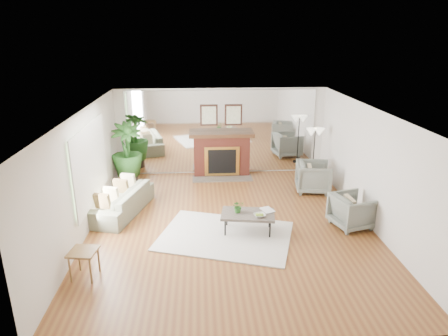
{
  "coord_description": "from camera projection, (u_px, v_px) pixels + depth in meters",
  "views": [
    {
      "loc": [
        -0.64,
        -7.78,
        3.98
      ],
      "look_at": [
        -0.1,
        0.6,
        1.12
      ],
      "focal_mm": 32.0,
      "sensor_mm": 36.0,
      "label": 1
    }
  ],
  "objects": [
    {
      "name": "wall_right",
      "position": [
        371.0,
        168.0,
        8.45
      ],
      "size": [
        0.02,
        7.0,
        2.5
      ],
      "primitive_type": "cube",
      "color": "silver",
      "rests_on": "ground"
    },
    {
      "name": "tabletop_plant",
      "position": [
        238.0,
        206.0,
        8.24
      ],
      "size": [
        0.27,
        0.25,
        0.26
      ],
      "primitive_type": "imported",
      "rotation": [
        0.0,
        0.0,
        0.18
      ],
      "color": "#2C6424",
      "rests_on": "coffee_table"
    },
    {
      "name": "window_panel",
      "position": [
        90.0,
        164.0,
        8.43
      ],
      "size": [
        0.04,
        2.4,
        1.5
      ],
      "primitive_type": "cube",
      "color": "#B2E09E",
      "rests_on": "wall_left"
    },
    {
      "name": "potted_ficus",
      "position": [
        127.0,
        152.0,
        10.78
      ],
      "size": [
        0.99,
        0.99,
        1.72
      ],
      "color": "black",
      "rests_on": "ground"
    },
    {
      "name": "sofa",
      "position": [
        122.0,
        201.0,
        9.2
      ],
      "size": [
        1.31,
        2.15,
        0.59
      ],
      "primitive_type": "imported",
      "rotation": [
        0.0,
        0.0,
        -1.85
      ],
      "color": "slate",
      "rests_on": "ground"
    },
    {
      "name": "ground",
      "position": [
        230.0,
        226.0,
        8.67
      ],
      "size": [
        7.0,
        7.0,
        0.0
      ],
      "primitive_type": "plane",
      "color": "brown",
      "rests_on": "ground"
    },
    {
      "name": "coffee_table",
      "position": [
        248.0,
        215.0,
        8.25
      ],
      "size": [
        1.18,
        0.79,
        0.44
      ],
      "rotation": [
        0.0,
        0.0,
        -0.15
      ],
      "color": "#5D5249",
      "rests_on": "ground"
    },
    {
      "name": "book",
      "position": [
        263.0,
        211.0,
        8.32
      ],
      "size": [
        0.32,
        0.36,
        0.02
      ],
      "primitive_type": "imported",
      "rotation": [
        0.0,
        0.0,
        0.36
      ],
      "color": "brown",
      "rests_on": "coffee_table"
    },
    {
      "name": "armchair_front",
      "position": [
        352.0,
        211.0,
        8.52
      ],
      "size": [
        0.98,
        0.97,
        0.73
      ],
      "primitive_type": "imported",
      "rotation": [
        0.0,
        0.0,
        1.85
      ],
      "color": "gray",
      "rests_on": "ground"
    },
    {
      "name": "fireplace",
      "position": [
        222.0,
        153.0,
        11.53
      ],
      "size": [
        1.85,
        0.83,
        2.05
      ],
      "color": "maroon",
      "rests_on": "ground"
    },
    {
      "name": "wall_back",
      "position": [
        221.0,
        132.0,
        11.56
      ],
      "size": [
        6.0,
        0.02,
        2.5
      ],
      "primitive_type": "cube",
      "color": "silver",
      "rests_on": "ground"
    },
    {
      "name": "area_rug",
      "position": [
        225.0,
        236.0,
        8.2
      ],
      "size": [
        3.05,
        2.56,
        0.03
      ],
      "primitive_type": "cube",
      "rotation": [
        0.0,
        0.0,
        -0.3
      ],
      "color": "silver",
      "rests_on": "ground"
    },
    {
      "name": "fruit_bowl",
      "position": [
        260.0,
        215.0,
        8.08
      ],
      "size": [
        0.27,
        0.27,
        0.06
      ],
      "primitive_type": "imported",
      "rotation": [
        0.0,
        0.0,
        0.16
      ],
      "color": "brown",
      "rests_on": "coffee_table"
    },
    {
      "name": "side_table",
      "position": [
        83.0,
        255.0,
        6.72
      ],
      "size": [
        0.5,
        0.5,
        0.5
      ],
      "rotation": [
        0.0,
        0.0,
        -0.15
      ],
      "color": "brown",
      "rests_on": "ground"
    },
    {
      "name": "wall_left",
      "position": [
        84.0,
        174.0,
        8.08
      ],
      "size": [
        0.02,
        7.0,
        2.5
      ],
      "primitive_type": "cube",
      "color": "silver",
      "rests_on": "ground"
    },
    {
      "name": "armchair_back",
      "position": [
        313.0,
        177.0,
        10.43
      ],
      "size": [
        0.98,
        0.96,
        0.79
      ],
      "primitive_type": "imported",
      "rotation": [
        0.0,
        0.0,
        1.42
      ],
      "color": "gray",
      "rests_on": "ground"
    },
    {
      "name": "mirror_panel",
      "position": [
        221.0,
        132.0,
        11.54
      ],
      "size": [
        5.4,
        0.04,
        2.4
      ],
      "primitive_type": "cube",
      "color": "silver",
      "rests_on": "wall_back"
    },
    {
      "name": "floor_lamp",
      "position": [
        315.0,
        136.0,
        10.83
      ],
      "size": [
        0.5,
        0.28,
        1.52
      ],
      "color": "black",
      "rests_on": "ground"
    }
  ]
}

